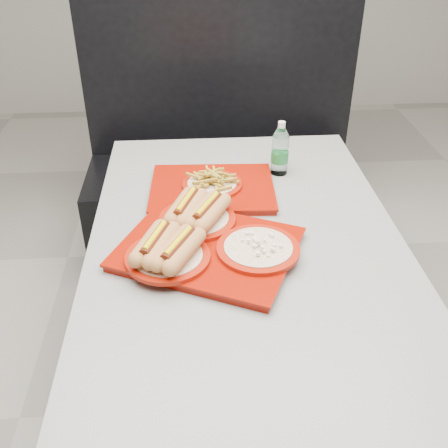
{
  "coord_description": "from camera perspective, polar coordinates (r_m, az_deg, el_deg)",
  "views": [
    {
      "loc": [
        -0.15,
        -1.23,
        1.61
      ],
      "look_at": [
        -0.07,
        -0.05,
        0.83
      ],
      "focal_mm": 42.0,
      "sensor_mm": 36.0,
      "label": 1
    }
  ],
  "objects": [
    {
      "name": "ground",
      "position": [
        2.03,
        1.92,
        -19.11
      ],
      "size": [
        6.0,
        6.0,
        0.0
      ],
      "primitive_type": "plane",
      "color": "#9F998F",
      "rests_on": "ground"
    },
    {
      "name": "booth_bench",
      "position": [
        2.63,
        -0.23,
        5.88
      ],
      "size": [
        1.3,
        0.57,
        1.35
      ],
      "color": "black",
      "rests_on": "ground"
    },
    {
      "name": "tray_near",
      "position": [
        1.44,
        -2.41,
        -1.73
      ],
      "size": [
        0.57,
        0.52,
        0.1
      ],
      "rotation": [
        0.0,
        0.0,
        -0.43
      ],
      "color": "#7F0E03",
      "rests_on": "diner_table"
    },
    {
      "name": "diner_table",
      "position": [
        1.61,
        2.31,
        -6.29
      ],
      "size": [
        0.92,
        1.42,
        0.75
      ],
      "color": "black",
      "rests_on": "ground"
    },
    {
      "name": "water_bottle",
      "position": [
        1.82,
        6.12,
        7.86
      ],
      "size": [
        0.06,
        0.06,
        0.19
      ],
      "rotation": [
        0.0,
        0.0,
        -0.12
      ],
      "color": "silver",
      "rests_on": "diner_table"
    },
    {
      "name": "tray_far",
      "position": [
        1.72,
        -1.29,
        4.19
      ],
      "size": [
        0.42,
        0.33,
        0.08
      ],
      "rotation": [
        0.0,
        0.0,
        -0.04
      ],
      "color": "#7F0E03",
      "rests_on": "diner_table"
    }
  ]
}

